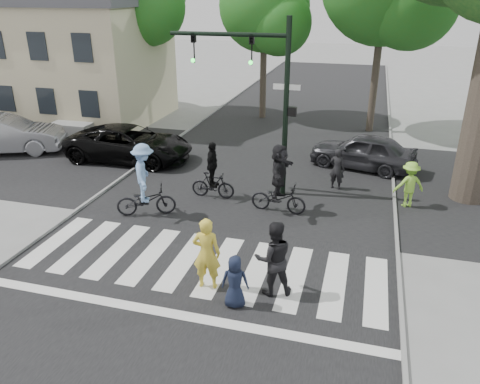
% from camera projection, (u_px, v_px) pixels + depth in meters
% --- Properties ---
extents(ground, '(120.00, 120.00, 0.00)m').
position_uv_depth(ground, '(188.00, 284.00, 11.60)').
color(ground, gray).
rests_on(ground, ground).
extents(road_stem, '(10.00, 70.00, 0.01)m').
position_uv_depth(road_stem, '(242.00, 203.00, 16.03)').
color(road_stem, black).
rests_on(road_stem, ground).
extents(road_cross, '(70.00, 10.00, 0.01)m').
position_uv_depth(road_cross, '(261.00, 173.00, 18.68)').
color(road_cross, black).
rests_on(road_cross, ground).
extents(curb_left, '(0.10, 70.00, 0.10)m').
position_uv_depth(curb_left, '(110.00, 187.00, 17.25)').
color(curb_left, gray).
rests_on(curb_left, ground).
extents(curb_right, '(0.10, 70.00, 0.10)m').
position_uv_depth(curb_right, '(396.00, 219.00, 14.76)').
color(curb_right, gray).
rests_on(curb_right, ground).
extents(crosswalk, '(10.00, 3.85, 0.01)m').
position_uv_depth(crosswalk, '(198.00, 270.00, 12.18)').
color(crosswalk, silver).
rests_on(crosswalk, ground).
extents(traffic_signal, '(4.45, 0.29, 6.00)m').
position_uv_depth(traffic_signal, '(262.00, 83.00, 15.46)').
color(traffic_signal, black).
rests_on(traffic_signal, ground).
extents(bg_tree_0, '(5.46, 5.20, 8.97)m').
position_uv_depth(bg_tree_0, '(61.00, 2.00, 26.72)').
color(bg_tree_0, brown).
rests_on(bg_tree_0, ground).
extents(bg_tree_2, '(5.04, 4.80, 8.40)m').
position_uv_depth(bg_tree_2, '(268.00, 10.00, 24.46)').
color(bg_tree_2, brown).
rests_on(bg_tree_2, ground).
extents(house, '(8.40, 8.10, 8.82)m').
position_uv_depth(house, '(81.00, 49.00, 25.30)').
color(house, beige).
rests_on(house, ground).
extents(pedestrian_woman, '(0.73, 0.53, 1.86)m').
position_uv_depth(pedestrian_woman, '(207.00, 253.00, 11.15)').
color(pedestrian_woman, yellow).
rests_on(pedestrian_woman, ground).
extents(pedestrian_child, '(0.69, 0.51, 1.29)m').
position_uv_depth(pedestrian_child, '(235.00, 282.00, 10.55)').
color(pedestrian_child, '#161C31').
rests_on(pedestrian_child, ground).
extents(pedestrian_adult, '(1.12, 1.00, 1.89)m').
position_uv_depth(pedestrian_adult, '(274.00, 258.00, 10.91)').
color(pedestrian_adult, black).
rests_on(pedestrian_adult, ground).
extents(cyclist_left, '(1.99, 1.40, 2.39)m').
position_uv_depth(cyclist_left, '(145.00, 185.00, 14.81)').
color(cyclist_left, black).
rests_on(cyclist_left, ground).
extents(cyclist_mid, '(1.55, 0.94, 2.01)m').
position_uv_depth(cyclist_mid, '(213.00, 175.00, 16.16)').
color(cyclist_mid, black).
rests_on(cyclist_mid, ground).
extents(cyclist_right, '(1.86, 1.73, 2.31)m').
position_uv_depth(cyclist_right, '(279.00, 183.00, 15.01)').
color(cyclist_right, black).
rests_on(cyclist_right, ground).
extents(car_suv, '(5.36, 2.55, 1.48)m').
position_uv_depth(car_suv, '(129.00, 144.00, 19.83)').
color(car_suv, black).
rests_on(car_suv, ground).
extents(car_silver, '(5.29, 3.54, 1.65)m').
position_uv_depth(car_silver, '(5.00, 135.00, 20.76)').
color(car_silver, '#929297').
rests_on(car_silver, ground).
extents(car_grey, '(4.48, 2.61, 1.43)m').
position_uv_depth(car_grey, '(363.00, 151.00, 18.96)').
color(car_grey, '#2B2B2F').
rests_on(car_grey, ground).
extents(bystander_hivis, '(1.16, 0.91, 1.58)m').
position_uv_depth(bystander_hivis, '(409.00, 184.00, 15.51)').
color(bystander_hivis, '#95DC3F').
rests_on(bystander_hivis, ground).
extents(bystander_dark, '(0.63, 0.48, 1.54)m').
position_uv_depth(bystander_dark, '(337.00, 169.00, 16.91)').
color(bystander_dark, black).
rests_on(bystander_dark, ground).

